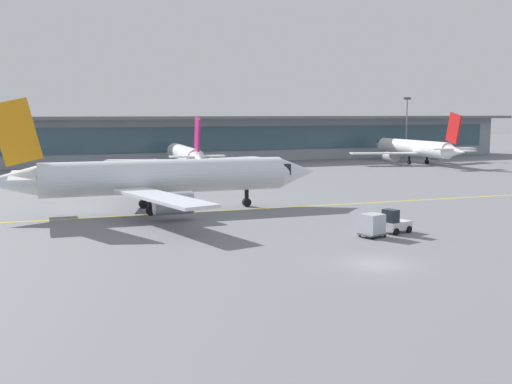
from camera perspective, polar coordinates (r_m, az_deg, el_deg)
ground_plane at (r=42.58m, az=11.24°, el=-6.62°), size 400.00×400.00×0.00m
taxiway_centreline_stripe at (r=62.98m, az=-7.93°, el=-2.01°), size 109.90×5.44×0.01m
terminal_concourse at (r=126.20m, az=-11.49°, el=4.83°), size 184.63×11.00×9.60m
gate_airplane_1 at (r=107.58m, az=-6.68°, el=3.47°), size 27.49×29.69×9.83m
gate_airplane_2 at (r=128.32m, az=14.59°, el=3.98°), size 29.25×31.47×10.43m
taxiing_regional_jet at (r=64.36m, az=-8.81°, el=1.33°), size 35.39×32.90×11.73m
baggage_tug at (r=53.49m, az=12.82°, el=-2.83°), size 2.88×2.19×2.10m
cargo_dolly_lead at (r=51.36m, az=10.85°, el=-3.01°), size 2.46×2.11×1.94m
apron_light_mast_1 at (r=143.07m, az=13.89°, el=6.11°), size 1.80×0.36×13.76m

